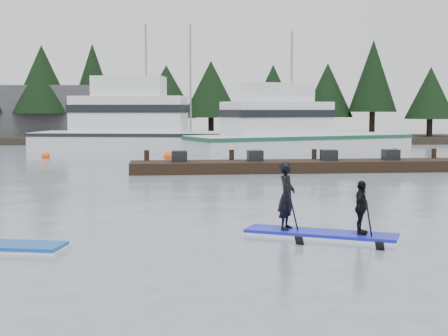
{
  "coord_description": "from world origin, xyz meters",
  "views": [
    {
      "loc": [
        -0.6,
        -13.01,
        2.88
      ],
      "look_at": [
        0.0,
        6.0,
        1.1
      ],
      "focal_mm": 50.0,
      "sensor_mm": 36.0,
      "label": 1
    }
  ],
  "objects_px": {
    "fishing_boat_medium": "(295,143)",
    "floating_dock": "(297,166)",
    "paddleboard_duo": "(318,213)",
    "fishing_boat_large": "(151,139)"
  },
  "relations": [
    {
      "from": "fishing_boat_medium",
      "to": "floating_dock",
      "type": "relative_size",
      "value": 1.02
    },
    {
      "from": "fishing_boat_medium",
      "to": "paddleboard_duo",
      "type": "bearing_deg",
      "value": -120.85
    },
    {
      "from": "floating_dock",
      "to": "paddleboard_duo",
      "type": "xyz_separation_m",
      "value": [
        -1.75,
        -14.92,
        0.29
      ]
    },
    {
      "from": "fishing_boat_medium",
      "to": "floating_dock",
      "type": "xyz_separation_m",
      "value": [
        -1.75,
        -12.85,
        -0.39
      ]
    },
    {
      "from": "fishing_boat_large",
      "to": "fishing_boat_medium",
      "type": "relative_size",
      "value": 1.15
    },
    {
      "from": "paddleboard_duo",
      "to": "fishing_boat_medium",
      "type": "bearing_deg",
      "value": 105.05
    },
    {
      "from": "fishing_boat_large",
      "to": "floating_dock",
      "type": "xyz_separation_m",
      "value": [
        8.14,
        -16.02,
        -0.5
      ]
    },
    {
      "from": "floating_dock",
      "to": "fishing_boat_medium",
      "type": "bearing_deg",
      "value": 78.12
    },
    {
      "from": "fishing_boat_medium",
      "to": "floating_dock",
      "type": "bearing_deg",
      "value": -121.42
    },
    {
      "from": "fishing_boat_medium",
      "to": "paddleboard_duo",
      "type": "xyz_separation_m",
      "value": [
        -3.51,
        -27.77,
        -0.1
      ]
    }
  ]
}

